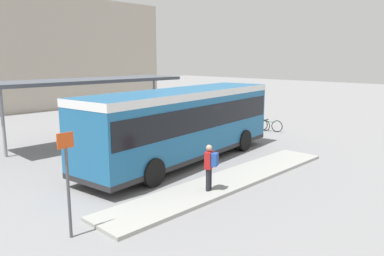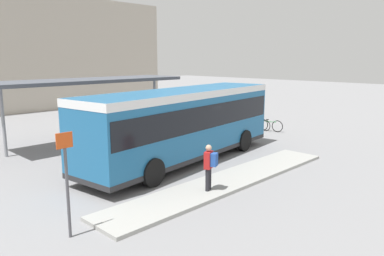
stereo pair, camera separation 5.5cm
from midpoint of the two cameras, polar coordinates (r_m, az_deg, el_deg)
The scene contains 11 objects.
ground_plane at distance 17.12m, azimuth -1.36°, elevation -5.05°, with size 120.00×120.00×0.00m, color gray.
curb_island at distance 14.31m, azimuth 5.46°, elevation -8.02°, with size 11.26×1.80×0.12m.
city_bus at distance 16.71m, azimuth -1.37°, elevation 1.21°, with size 11.09×3.92×3.24m.
pedestrian_waiting at distance 12.85m, azimuth 2.66°, elevation -5.57°, with size 0.47×0.51×1.61m.
bicycle_green at distance 24.45m, azimuth 11.67°, elevation 0.42°, with size 0.48×1.76×0.76m.
bicycle_white at distance 24.73m, azimuth 10.09°, elevation 0.55°, with size 0.48×1.68×0.73m.
bicycle_red at distance 25.26m, azimuth 8.92°, elevation 0.76°, with size 0.48×1.61×0.70m.
bicycle_yellow at distance 25.38m, azimuth 7.11°, elevation 0.88°, with size 0.48×1.65×0.71m.
station_shelter at distance 21.32m, azimuth -15.50°, elevation 6.84°, with size 10.85×3.06×3.50m.
platform_sign at distance 10.13m, azimuth -18.56°, elevation -7.58°, with size 0.44×0.08×2.80m.
station_building at distance 42.58m, azimuth -25.03°, elevation 10.22°, with size 23.73×15.42×10.07m.
Camera 1 is at (-11.55, -11.75, 4.63)m, focal length 35.00 mm.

